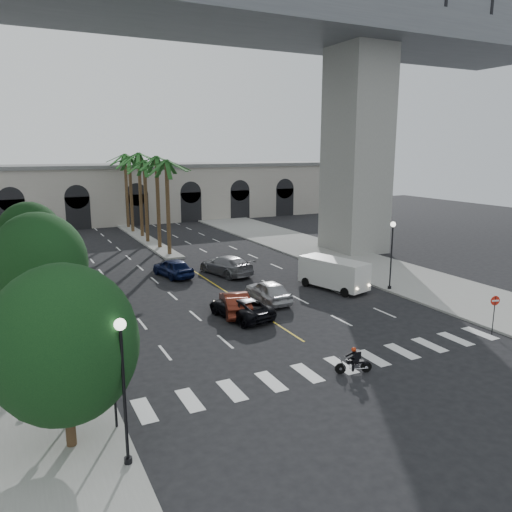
{
  "coord_description": "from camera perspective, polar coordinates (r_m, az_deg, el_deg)",
  "views": [
    {
      "loc": [
        -14.23,
        -20.55,
        10.66
      ],
      "look_at": [
        -1.06,
        6.0,
        4.3
      ],
      "focal_mm": 35.0,
      "sensor_mm": 36.0,
      "label": 1
    }
  ],
  "objects": [
    {
      "name": "street_tree_far",
      "position": [
        43.1,
        -24.42,
        2.01
      ],
      "size": [
        5.04,
        5.04,
        6.68
      ],
      "color": "#382616",
      "rests_on": "ground"
    },
    {
      "name": "street_tree_near",
      "position": [
        18.8,
        -21.16,
        -9.41
      ],
      "size": [
        5.2,
        5.2,
        6.89
      ],
      "color": "#382616",
      "rests_on": "ground"
    },
    {
      "name": "cargo_van",
      "position": [
        38.93,
        8.91,
        -1.91
      ],
      "size": [
        3.45,
        5.9,
        2.37
      ],
      "rotation": [
        0.0,
        0.0,
        0.27
      ],
      "color": "silver",
      "rests_on": "ground"
    },
    {
      "name": "traffic_signal_far",
      "position": [
        23.69,
        -17.83,
        -8.61
      ],
      "size": [
        0.25,
        0.18,
        3.65
      ],
      "color": "black",
      "rests_on": "ground"
    },
    {
      "name": "car_e",
      "position": [
        42.97,
        -9.47,
        -1.32
      ],
      "size": [
        2.76,
        4.94,
        1.59
      ],
      "primitive_type": "imported",
      "rotation": [
        0.0,
        0.0,
        3.34
      ],
      "color": "#0D163D",
      "rests_on": "ground"
    },
    {
      "name": "sidewalk_left",
      "position": [
        37.1,
        -26.53,
        -5.78
      ],
      "size": [
        8.0,
        100.0,
        0.15
      ],
      "primitive_type": "cube",
      "color": "gray",
      "rests_on": "ground"
    },
    {
      "name": "car_a",
      "position": [
        35.51,
        1.41,
        -4.02
      ],
      "size": [
        1.89,
        4.65,
        1.58
      ],
      "primitive_type": "imported",
      "rotation": [
        0.0,
        0.0,
        3.14
      ],
      "color": "#AAA9AE",
      "rests_on": "ground"
    },
    {
      "name": "pedestrian_b",
      "position": [
        29.06,
        -21.75,
        -8.26
      ],
      "size": [
        0.98,
        0.89,
        1.64
      ],
      "primitive_type": "imported",
      "rotation": [
        0.0,
        0.0,
        -0.41
      ],
      "color": "black",
      "rests_on": "sidewalk_left"
    },
    {
      "name": "car_c",
      "position": [
        32.24,
        -1.77,
        -5.89
      ],
      "size": [
        3.23,
        5.35,
        1.39
      ],
      "primitive_type": "imported",
      "rotation": [
        0.0,
        0.0,
        3.34
      ],
      "color": "black",
      "rests_on": "ground"
    },
    {
      "name": "sidewalk_right",
      "position": [
        47.22,
        12.71,
        -1.14
      ],
      "size": [
        8.0,
        100.0,
        0.15
      ],
      "primitive_type": "cube",
      "color": "gray",
      "rests_on": "ground"
    },
    {
      "name": "palm_c",
      "position": [
        58.29,
        -12.64,
        10.11
      ],
      "size": [
        3.2,
        3.2,
        10.1
      ],
      "color": "#47331E",
      "rests_on": "ground"
    },
    {
      "name": "palm_d",
      "position": [
        62.24,
        -13.27,
        10.87
      ],
      "size": [
        3.2,
        3.2,
        10.9
      ],
      "color": "#47331E",
      "rests_on": "ground"
    },
    {
      "name": "lamp_post_right",
      "position": [
        39.08,
        15.24,
        0.72
      ],
      "size": [
        0.4,
        0.4,
        5.35
      ],
      "color": "black",
      "rests_on": "ground"
    },
    {
      "name": "lamp_post_left_near",
      "position": [
        17.46,
        -14.92,
        -13.52
      ],
      "size": [
        0.4,
        0.4,
        5.35
      ],
      "color": "black",
      "rests_on": "ground"
    },
    {
      "name": "median",
      "position": [
        61.17,
        -12.54,
        1.89
      ],
      "size": [
        2.0,
        24.0,
        0.2
      ],
      "primitive_type": "cube",
      "color": "gray",
      "rests_on": "ground"
    },
    {
      "name": "palm_f",
      "position": [
        70.06,
        -14.76,
        10.75
      ],
      "size": [
        3.2,
        3.2,
        10.7
      ],
      "color": "#47331E",
      "rests_on": "ground"
    },
    {
      "name": "bridge",
      "position": [
        46.73,
        -4.09,
        21.76
      ],
      "size": [
        75.0,
        13.0,
        26.0
      ],
      "color": "gray",
      "rests_on": "ground"
    },
    {
      "name": "car_d",
      "position": [
        43.19,
        -3.45,
        -1.06
      ],
      "size": [
        3.65,
        6.13,
        1.67
      ],
      "primitive_type": "imported",
      "rotation": [
        0.0,
        0.0,
        3.39
      ],
      "color": "slate",
      "rests_on": "ground"
    },
    {
      "name": "palm_a",
      "position": [
        50.61,
        -10.2,
        10.16
      ],
      "size": [
        3.2,
        3.2,
        10.3
      ],
      "color": "#47331E",
      "rests_on": "ground"
    },
    {
      "name": "street_tree_mid",
      "position": [
        31.24,
        -23.53,
        -0.82
      ],
      "size": [
        5.44,
        5.44,
        7.21
      ],
      "color": "#382616",
      "rests_on": "ground"
    },
    {
      "name": "motorcycle_rider",
      "position": [
        25.13,
        11.22,
        -11.71
      ],
      "size": [
        1.79,
        0.7,
        1.33
      ],
      "rotation": [
        0.0,
        0.0,
        -0.31
      ],
      "color": "black",
      "rests_on": "ground"
    },
    {
      "name": "lamp_post_left_far",
      "position": [
        37.4,
        -21.5,
        -0.21
      ],
      "size": [
        0.4,
        0.4,
        5.35
      ],
      "color": "black",
      "rests_on": "ground"
    },
    {
      "name": "ground",
      "position": [
        27.17,
        7.8,
        -11.1
      ],
      "size": [
        140.0,
        140.0,
        0.0
      ],
      "primitive_type": "plane",
      "color": "black",
      "rests_on": "ground"
    },
    {
      "name": "palm_b",
      "position": [
        54.48,
        -11.32,
        10.54
      ],
      "size": [
        3.2,
        3.2,
        10.6
      ],
      "color": "#47331E",
      "rests_on": "ground"
    },
    {
      "name": "car_b",
      "position": [
        32.98,
        -2.41,
        -5.37
      ],
      "size": [
        2.7,
        4.81,
        1.5
      ],
      "primitive_type": "imported",
      "rotation": [
        0.0,
        0.0,
        2.88
      ],
      "color": "#561C11",
      "rests_on": "ground"
    },
    {
      "name": "do_not_enter_sign",
      "position": [
        32.23,
        25.61,
        -5.23
      ],
      "size": [
        0.56,
        0.19,
        2.36
      ],
      "rotation": [
        0.0,
        0.0,
        -0.29
      ],
      "color": "black",
      "rests_on": "ground"
    },
    {
      "name": "pier_building",
      "position": [
        77.14,
        -15.78,
        6.91
      ],
      "size": [
        71.0,
        10.5,
        8.5
      ],
      "color": "#B1AA9F",
      "rests_on": "ground"
    },
    {
      "name": "traffic_signal_near",
      "position": [
        20.02,
        -16.02,
        -12.4
      ],
      "size": [
        0.25,
        0.18,
        3.65
      ],
      "color": "black",
      "rests_on": "ground"
    },
    {
      "name": "pedestrian_a",
      "position": [
        25.47,
        -21.19,
        -10.84
      ],
      "size": [
        0.81,
        0.71,
        1.87
      ],
      "primitive_type": "imported",
      "rotation": [
        0.0,
        0.0,
        0.47
      ],
      "color": "black",
      "rests_on": "sidewalk_left"
    },
    {
      "name": "palm_e",
      "position": [
        66.09,
        -14.28,
        10.48
      ],
      "size": [
        3.2,
        3.2,
        10.4
      ],
      "color": "#47331E",
      "rests_on": "ground"
    }
  ]
}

